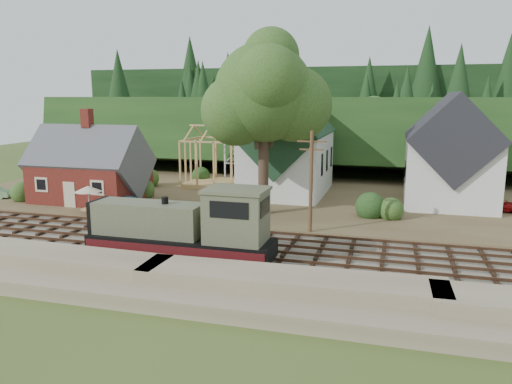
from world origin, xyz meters
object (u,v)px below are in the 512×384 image
(car_red, at_px, (501,205))
(locomotive, at_px, (187,229))
(patio_set, at_px, (88,190))
(car_blue, at_px, (126,203))

(car_red, bearing_deg, locomotive, 140.78)
(locomotive, relative_size, patio_set, 4.74)
(locomotive, height_order, car_red, locomotive)
(locomotive, height_order, patio_set, locomotive)
(car_red, relative_size, patio_set, 1.52)
(car_blue, xyz_separation_m, car_red, (33.00, 8.54, -0.05))
(car_blue, distance_m, patio_set, 3.75)
(car_red, bearing_deg, car_blue, 113.25)
(car_blue, relative_size, patio_set, 1.35)
(patio_set, bearing_deg, car_red, 17.93)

